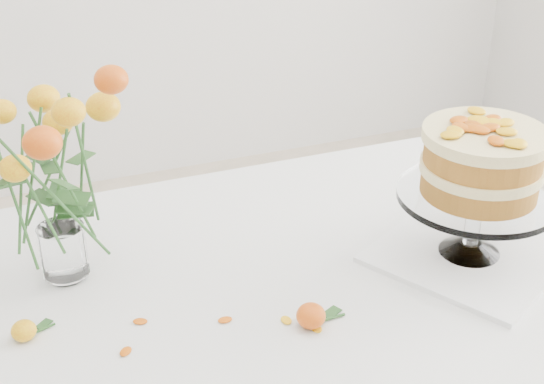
{
  "coord_description": "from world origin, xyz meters",
  "views": [
    {
      "loc": [
        -0.43,
        -1.12,
        1.59
      ],
      "look_at": [
        0.02,
        0.03,
        0.92
      ],
      "focal_mm": 50.0,
      "sensor_mm": 36.0,
      "label": 1
    }
  ],
  "objects": [
    {
      "name": "table",
      "position": [
        0.0,
        0.0,
        0.67
      ],
      "size": [
        1.43,
        0.93,
        0.76
      ],
      "color": "tan",
      "rests_on": "ground"
    },
    {
      "name": "napkin",
      "position": [
        0.4,
        -0.08,
        0.76
      ],
      "size": [
        0.45,
        0.45,
        0.01
      ],
      "primitive_type": "cube",
      "rotation": [
        0.0,
        0.0,
        0.5
      ],
      "color": "white",
      "rests_on": "table"
    },
    {
      "name": "cake_stand",
      "position": [
        0.4,
        -0.08,
        0.95
      ],
      "size": [
        0.31,
        0.31,
        0.28
      ],
      "rotation": [
        0.0,
        0.0,
        -0.29
      ],
      "color": "white",
      "rests_on": "napkin"
    },
    {
      "name": "rose_vase",
      "position": [
        -0.36,
        0.14,
        1.01
      ],
      "size": [
        0.37,
        0.37,
        0.44
      ],
      "rotation": [
        0.0,
        0.0,
        -0.4
      ],
      "color": "white",
      "rests_on": "table"
    },
    {
      "name": "loose_rose_near",
      "position": [
        -0.45,
        -0.02,
        0.77
      ],
      "size": [
        0.07,
        0.04,
        0.04
      ],
      "rotation": [
        0.0,
        0.0,
        0.35
      ],
      "color": "yellow",
      "rests_on": "table"
    },
    {
      "name": "loose_rose_far",
      "position": [
        0.02,
        -0.17,
        0.78
      ],
      "size": [
        0.09,
        0.05,
        0.04
      ],
      "rotation": [
        0.0,
        0.0,
        0.05
      ],
      "color": "#D6430A",
      "rests_on": "table"
    },
    {
      "name": "stray_petal_a",
      "position": [
        -0.12,
        -0.1,
        0.76
      ],
      "size": [
        0.03,
        0.02,
        0.0
      ],
      "primitive_type": "ellipsoid",
      "color": "#F8B20F",
      "rests_on": "table"
    },
    {
      "name": "stray_petal_b",
      "position": [
        -0.02,
        -0.14,
        0.76
      ],
      "size": [
        0.03,
        0.02,
        0.0
      ],
      "primitive_type": "ellipsoid",
      "color": "#F8B20F",
      "rests_on": "table"
    },
    {
      "name": "stray_petal_c",
      "position": [
        0.02,
        -0.18,
        0.76
      ],
      "size": [
        0.03,
        0.02,
        0.0
      ],
      "primitive_type": "ellipsoid",
      "color": "#F8B20F",
      "rests_on": "table"
    },
    {
      "name": "stray_petal_d",
      "position": [
        -0.26,
        -0.05,
        0.76
      ],
      "size": [
        0.03,
        0.02,
        0.0
      ],
      "primitive_type": "ellipsoid",
      "color": "#F8B20F",
      "rests_on": "table"
    },
    {
      "name": "stray_petal_e",
      "position": [
        -0.3,
        -0.12,
        0.76
      ],
      "size": [
        0.03,
        0.02,
        0.0
      ],
      "primitive_type": "ellipsoid",
      "color": "#F8B20F",
      "rests_on": "table"
    },
    {
      "name": "stray_petal_f",
      "position": [
        0.3,
        -0.08,
        0.76
      ],
      "size": [
        0.03,
        0.02,
        0.0
      ],
      "primitive_type": "ellipsoid",
      "color": "#F8B20F",
      "rests_on": "table"
    }
  ]
}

